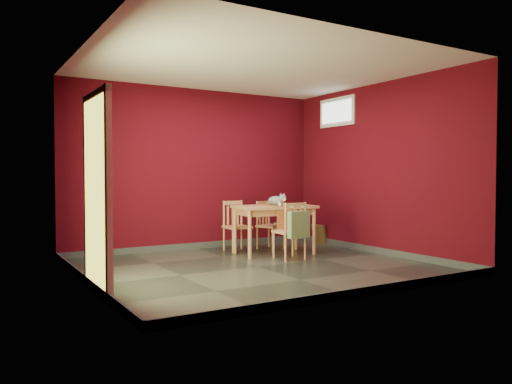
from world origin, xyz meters
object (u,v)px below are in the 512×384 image
chair_far_right (269,224)px  picture_frame (319,234)px  tote_bag (299,224)px  chair_far_left (236,225)px  chair_near (291,230)px  dining_table (274,212)px  cat (276,199)px

chair_far_right → picture_frame: (1.14, 0.08, -0.24)m
chair_far_right → tote_bag: 1.32m
chair_far_left → chair_near: 1.19m
chair_near → picture_frame: 1.86m
chair_far_left → chair_near: (0.29, -1.16, 0.01)m
dining_table → chair_near: bearing=-96.8°
chair_far_right → picture_frame: chair_far_right is taller
cat → chair_near: bearing=-73.1°
chair_near → tote_bag: 0.23m
dining_table → cat: 0.20m
tote_bag → cat: bearing=83.7°
chair_far_right → cat: bearing=-111.6°
chair_near → tote_bag: size_ratio=1.85×
chair_far_left → cat: bearing=-61.0°
chair_near → cat: 0.67m
tote_bag → cat: size_ratio=1.09×
cat → tote_bag: bearing=-71.2°
chair_far_left → tote_bag: (0.28, -1.36, 0.11)m
chair_far_left → chair_near: chair_near is taller
chair_far_left → chair_far_right: 0.59m
picture_frame → cat: bearing=-154.6°
dining_table → tote_bag: bearing=-95.4°
chair_far_left → chair_near: bearing=-76.0°
chair_far_left → cat: size_ratio=1.96×
chair_far_left → chair_far_right: chair_far_left is taller
dining_table → chair_near: size_ratio=1.54×
chair_far_right → tote_bag: (-0.30, -1.28, 0.12)m
dining_table → cat: size_ratio=3.11×
chair_far_right → chair_near: (-0.30, -1.07, 0.02)m
dining_table → picture_frame: 1.59m
tote_bag → dining_table: bearing=84.6°
tote_bag → cat: (0.08, 0.71, 0.34)m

